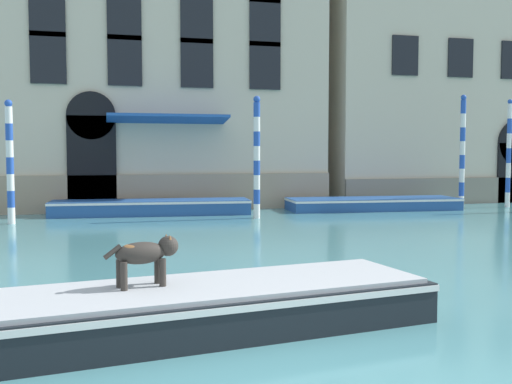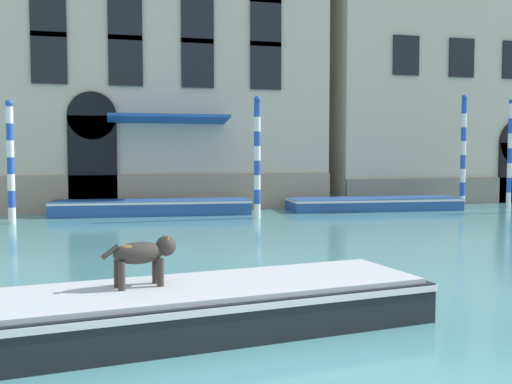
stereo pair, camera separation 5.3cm
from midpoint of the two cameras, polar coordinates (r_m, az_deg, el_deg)
The scene contains 10 objects.
palazzo_left at distance 26.24m, azimuth -9.52°, elevation 13.10°, with size 13.38×7.40×13.00m.
palazzo_right at distance 30.89m, azimuth 18.02°, elevation 13.66°, with size 12.99×6.13×15.24m.
boat_foreground at distance 7.48m, azimuth -11.23°, elevation -11.22°, with size 7.75×2.78×0.58m.
dog_on_deck at distance 7.55m, azimuth -10.41°, elevation -5.77°, with size 0.93×0.42×0.63m.
boat_moored_near_palazzo at distance 21.71m, azimuth -9.80°, elevation -1.40°, with size 7.11×2.15×0.52m.
boat_moored_far at distance 23.61m, azimuth 11.21°, elevation -1.08°, with size 6.74×2.35×0.46m.
mooring_pole_0 at distance 20.12m, azimuth 0.20°, elevation 3.37°, with size 0.23×0.23×4.11m.
mooring_pole_1 at distance 20.00m, azimuth -22.26°, elevation 2.70°, with size 0.23×0.23×3.85m.
mooring_pole_3 at distance 24.50m, azimuth 19.19°, elevation 3.62°, with size 0.21×0.21×4.43m.
mooring_pole_5 at distance 26.26m, azimuth 23.07°, elevation 3.43°, with size 0.19×0.19×4.35m.
Camera 2 is at (-2.14, -3.62, 2.25)m, focal length 42.00 mm.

